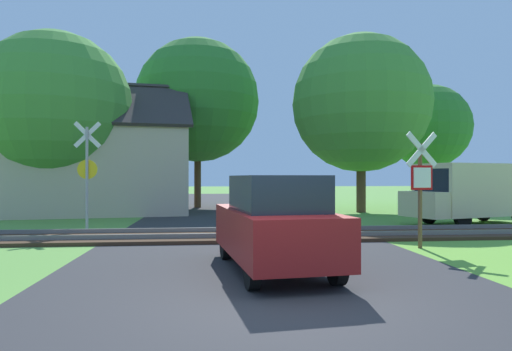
% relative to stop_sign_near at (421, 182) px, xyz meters
% --- Properties ---
extents(ground_plane, '(160.00, 160.00, 0.00)m').
position_rel_stop_sign_near_xyz_m(ground_plane, '(-4.22, -4.72, -1.63)').
color(ground_plane, '#5B933D').
extents(road_asphalt, '(7.59, 80.00, 0.01)m').
position_rel_stop_sign_near_xyz_m(road_asphalt, '(-4.22, -2.72, -1.63)').
color(road_asphalt, '#2D2D30').
rests_on(road_asphalt, ground).
extents(rail_track, '(60.00, 2.60, 0.22)m').
position_rel_stop_sign_near_xyz_m(rail_track, '(-4.22, 2.45, -1.57)').
color(rail_track, '#422D1E').
rests_on(rail_track, ground).
extents(stop_sign_near, '(0.87, 0.21, 2.86)m').
position_rel_stop_sign_near_xyz_m(stop_sign_near, '(0.00, 0.00, 0.00)').
color(stop_sign_near, brown).
rests_on(stop_sign_near, ground).
extents(crossing_sign_far, '(0.88, 0.14, 3.58)m').
position_rel_stop_sign_near_xyz_m(crossing_sign_far, '(-9.17, 4.72, 0.42)').
color(crossing_sign_far, '#9E9EA5').
rests_on(crossing_sign_far, ground).
extents(house, '(9.24, 7.65, 6.42)m').
position_rel_stop_sign_near_xyz_m(house, '(-10.49, 12.20, 0.60)').
color(house, '#C6B293').
rests_on(house, ground).
extents(tree_far, '(5.06, 5.06, 7.38)m').
position_rel_stop_sign_near_xyz_m(tree_far, '(8.13, 15.90, 3.21)').
color(tree_far, '#513823').
rests_on(tree_far, ground).
extents(tree_center, '(7.10, 7.10, 9.72)m').
position_rel_stop_sign_near_xyz_m(tree_center, '(-5.86, 15.75, 4.54)').
color(tree_center, '#513823').
rests_on(tree_center, ground).
extents(tree_left, '(6.89, 6.89, 8.36)m').
position_rel_stop_sign_near_xyz_m(tree_left, '(-12.15, 10.83, 3.28)').
color(tree_left, '#513823').
rests_on(tree_left, ground).
extents(tree_right, '(6.84, 6.84, 8.84)m').
position_rel_stop_sign_near_xyz_m(tree_right, '(2.33, 11.30, 3.79)').
color(tree_right, '#513823').
rests_on(tree_right, ground).
extents(mail_truck, '(5.23, 3.26, 2.24)m').
position_rel_stop_sign_near_xyz_m(mail_truck, '(4.47, 5.29, -0.39)').
color(mail_truck, beige).
rests_on(mail_truck, ground).
extents(parked_car, '(2.09, 4.16, 1.78)m').
position_rel_stop_sign_near_xyz_m(parked_car, '(-3.96, -2.30, -0.74)').
color(parked_car, maroon).
rests_on(parked_car, ground).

